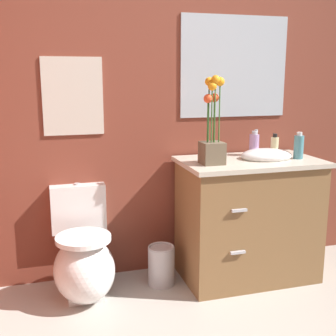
% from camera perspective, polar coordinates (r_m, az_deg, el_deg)
% --- Properties ---
extents(wall_back, '(4.68, 0.05, 2.50)m').
position_cam_1_polar(wall_back, '(3.21, 7.65, 9.38)').
color(wall_back, brown).
rests_on(wall_back, ground_plane).
extents(toilet, '(0.38, 0.59, 0.69)m').
position_cam_1_polar(toilet, '(2.88, -10.99, -11.75)').
color(toilet, white).
rests_on(toilet, ground_plane).
extents(vanity_cabinet, '(0.94, 0.56, 1.02)m').
position_cam_1_polar(vanity_cabinet, '(3.08, 10.44, -6.35)').
color(vanity_cabinet, brown).
rests_on(vanity_cabinet, ground_plane).
extents(flower_vase, '(0.14, 0.14, 0.56)m').
position_cam_1_polar(flower_vase, '(2.77, 5.81, 4.36)').
color(flower_vase, brown).
rests_on(flower_vase, vanity_cabinet).
extents(soap_bottle, '(0.07, 0.07, 0.17)m').
position_cam_1_polar(soap_bottle, '(3.12, 11.17, 3.03)').
color(soap_bottle, '#B28CBF').
rests_on(soap_bottle, vanity_cabinet).
extents(lotion_bottle, '(0.05, 0.05, 0.17)m').
position_cam_1_polar(lotion_bottle, '(3.07, 13.73, 2.70)').
color(lotion_bottle, beige).
rests_on(lotion_bottle, vanity_cabinet).
extents(hand_wash_bottle, '(0.07, 0.07, 0.18)m').
position_cam_1_polar(hand_wash_bottle, '(3.08, 16.70, 2.70)').
color(hand_wash_bottle, teal).
rests_on(hand_wash_bottle, vanity_cabinet).
extents(trash_bin, '(0.18, 0.18, 0.27)m').
position_cam_1_polar(trash_bin, '(3.02, -0.88, -12.55)').
color(trash_bin, '#B7B7BC').
rests_on(trash_bin, ground_plane).
extents(wall_poster, '(0.39, 0.01, 0.50)m').
position_cam_1_polar(wall_poster, '(2.91, -12.32, 9.13)').
color(wall_poster, beige).
extents(wall_mirror, '(0.80, 0.01, 0.70)m').
position_cam_1_polar(wall_mirror, '(3.19, 8.68, 12.93)').
color(wall_mirror, '#B2BCC6').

